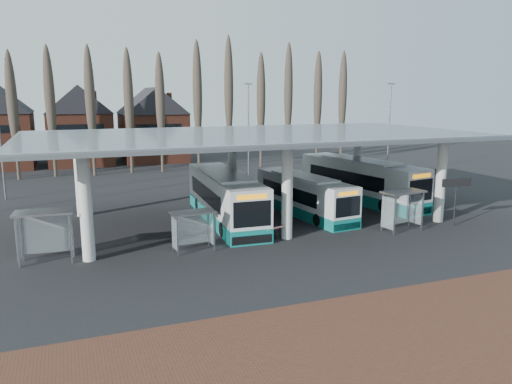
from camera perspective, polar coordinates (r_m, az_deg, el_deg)
name	(u,v)px	position (r m, az deg, el deg)	size (l,w,h in m)	color
ground	(304,249)	(29.90, 5.51, -6.55)	(140.00, 140.00, 0.00)	black
brick_strip	(447,341)	(20.66, 21.01, -15.65)	(70.00, 10.00, 0.03)	#533021
station_canopy	(256,142)	(35.98, -0.01, 5.77)	(32.00, 16.00, 6.34)	silver
poplar_row	(180,96)	(59.84, -8.73, 10.77)	(45.10, 1.10, 14.50)	#473D33
townhouse_row	(39,119)	(69.60, -23.56, 7.68)	(36.80, 10.30, 12.25)	brown
lamp_post_a	(0,138)	(47.89, -27.23, 5.47)	(0.80, 0.16, 10.17)	slate
lamp_post_b	(248,128)	(54.91, -0.87, 7.28)	(0.80, 0.16, 10.17)	slate
lamp_post_c	(389,129)	(56.17, 14.96, 6.99)	(0.80, 0.16, 10.17)	slate
bus_1	(225,198)	(36.07, -3.58, -0.69)	(3.31, 12.88, 3.55)	silver
bus_2	(303,196)	(38.20, 5.42, -0.43)	(3.54, 11.06, 3.02)	silver
bus_3	(360,181)	(43.62, 11.78, 1.22)	(4.98, 13.35, 3.63)	silver
shelter_0	(45,225)	(29.55, -22.97, -3.44)	(3.20, 1.81, 2.85)	gray
shelter_1	(193,222)	(29.37, -7.27, -3.41)	(2.64, 1.45, 2.38)	gray
shelter_2	(401,201)	(34.80, 16.28, -1.05)	(3.10, 1.85, 2.72)	gray
info_sign_0	(456,186)	(37.06, 21.93, 0.62)	(2.25, 0.35, 3.35)	black
info_sign_1	(437,174)	(44.19, 19.97, 1.93)	(1.96, 0.57, 2.96)	black
barrier	(279,228)	(31.36, 2.62, -4.13)	(1.98, 0.93, 1.04)	black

